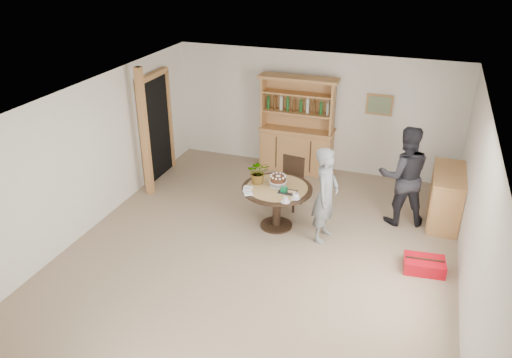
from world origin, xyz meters
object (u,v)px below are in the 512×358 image
object	(u,v)px
red_suitcase	(424,265)
hutch	(297,139)
teen_boy	(326,195)
dining_chair	(291,179)
adult_person	(404,176)
sideboard	(446,197)
dining_table	(277,195)

from	to	relation	value
red_suitcase	hutch	bearing A→B (deg)	127.87
red_suitcase	teen_boy	bearing A→B (deg)	160.42
dining_chair	teen_boy	xyz separation A→B (m)	(0.84, -0.93, 0.28)
hutch	red_suitcase	world-z (taller)	hutch
dining_chair	adult_person	size ratio (longest dim) A/B	0.53
hutch	red_suitcase	distance (m)	4.07
sideboard	dining_chair	size ratio (longest dim) A/B	1.33
adult_person	red_suitcase	xyz separation A→B (m)	(0.51, -1.37, -0.79)
adult_person	red_suitcase	distance (m)	1.66
teen_boy	red_suitcase	distance (m)	1.83
sideboard	red_suitcase	world-z (taller)	sideboard
dining_table	adult_person	world-z (taller)	adult_person
dining_table	adult_person	distance (m)	2.19
sideboard	teen_boy	world-z (taller)	teen_boy
sideboard	adult_person	bearing A→B (deg)	-159.47
sideboard	dining_table	bearing A→B (deg)	-157.02
hutch	dining_table	world-z (taller)	hutch
hutch	teen_boy	xyz separation A→B (m)	(1.16, -2.50, 0.12)
adult_person	teen_boy	bearing A→B (deg)	24.34
dining_table	dining_chair	xyz separation A→B (m)	(0.01, 0.83, -0.07)
sideboard	dining_table	world-z (taller)	sideboard
dining_table	red_suitcase	distance (m)	2.59
teen_boy	hutch	bearing A→B (deg)	31.45
dining_table	sideboard	bearing A→B (deg)	22.98
red_suitcase	adult_person	bearing A→B (deg)	104.12
teen_boy	red_suitcase	xyz separation A→B (m)	(1.64, -0.39, -0.71)
dining_table	teen_boy	bearing A→B (deg)	-6.71
teen_boy	adult_person	bearing A→B (deg)	-42.61
teen_boy	adult_person	size ratio (longest dim) A/B	0.91
red_suitcase	dining_table	bearing A→B (deg)	162.65
teen_boy	sideboard	bearing A→B (deg)	-49.63
sideboard	red_suitcase	xyz separation A→B (m)	(-0.24, -1.65, -0.37)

